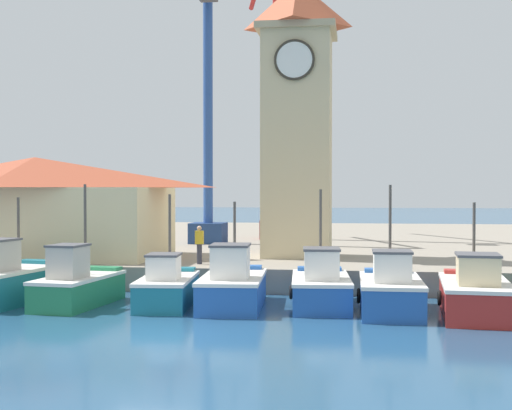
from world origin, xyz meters
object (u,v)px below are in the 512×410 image
object	(u,v)px
port_crane_near	(208,128)
port_crane_far	(276,112)
fishing_boat_right_inner	(321,287)
clock_tower	(297,112)
warehouse_left	(35,206)
fishing_boat_far_right	(475,294)
fishing_boat_mid_right	(233,286)
fishing_boat_mid_left	(77,285)
dock_worker_near_tower	(199,244)
fishing_boat_center	(167,287)
fishing_boat_left_inner	(9,281)
fishing_boat_right_outer	(391,291)

from	to	relation	value
port_crane_near	port_crane_far	bearing A→B (deg)	52.02
fishing_boat_right_inner	port_crane_far	world-z (taller)	port_crane_far
clock_tower	warehouse_left	xyz separation A→B (m)	(-12.32, -1.59, -4.41)
fishing_boat_far_right	warehouse_left	distance (m)	20.69
fishing_boat_mid_right	clock_tower	distance (m)	11.38
fishing_boat_mid_left	fishing_boat_right_inner	bearing A→B (deg)	6.35
dock_worker_near_tower	port_crane_near	bearing A→B (deg)	100.27
fishing_boat_center	dock_worker_near_tower	xyz separation A→B (m)	(0.08, 4.85, 1.18)
clock_tower	fishing_boat_mid_left	bearing A→B (deg)	-127.20
fishing_boat_center	fishing_boat_far_right	world-z (taller)	fishing_boat_center
fishing_boat_mid_right	fishing_boat_right_inner	size ratio (longest dim) A/B	1.06
fishing_boat_mid_left	fishing_boat_left_inner	bearing A→B (deg)	176.50
clock_tower	port_crane_near	bearing A→B (deg)	126.82
fishing_boat_mid_left	fishing_boat_far_right	size ratio (longest dim) A/B	0.88
clock_tower	warehouse_left	world-z (taller)	clock_tower
fishing_boat_far_right	port_crane_far	distance (m)	25.19
clock_tower	port_crane_near	distance (m)	9.99
fishing_boat_left_inner	fishing_boat_right_inner	bearing A→B (deg)	4.01
fishing_boat_mid_left	fishing_boat_right_inner	world-z (taller)	fishing_boat_mid_left
fishing_boat_right_inner	clock_tower	bearing A→B (deg)	100.46
fishing_boat_mid_left	fishing_boat_right_inner	xyz separation A→B (m)	(8.60, 0.96, -0.02)
fishing_boat_center	port_crane_near	xyz separation A→B (m)	(-2.09, 16.86, 7.13)
clock_tower	warehouse_left	bearing A→B (deg)	-172.64
fishing_boat_mid_right	port_crane_near	world-z (taller)	port_crane_near
fishing_boat_far_right	dock_worker_near_tower	bearing A→B (deg)	152.68
fishing_boat_center	port_crane_near	distance (m)	18.42
fishing_boat_left_inner	fishing_boat_right_inner	xyz separation A→B (m)	(11.29, 0.79, -0.10)
fishing_boat_right_inner	port_crane_near	bearing A→B (deg)	114.73
fishing_boat_right_inner	dock_worker_near_tower	size ratio (longest dim) A/B	2.86
fishing_boat_mid_right	fishing_boat_mid_left	bearing A→B (deg)	-174.89
warehouse_left	port_crane_near	xyz separation A→B (m)	(6.34, 9.59, 4.40)
clock_tower	dock_worker_near_tower	distance (m)	8.13
fishing_boat_far_right	port_crane_near	xyz separation A→B (m)	(-12.63, 17.40, 7.07)
port_crane_near	dock_worker_near_tower	bearing A→B (deg)	-79.73
fishing_boat_mid_right	fishing_boat_right_outer	world-z (taller)	fishing_boat_right_outer
fishing_boat_right_outer	clock_tower	distance (m)	12.23
fishing_boat_left_inner	dock_worker_near_tower	bearing A→B (deg)	40.81
fishing_boat_left_inner	warehouse_left	distance (m)	8.38
fishing_boat_center	clock_tower	xyz separation A→B (m)	(3.90, 8.86, 7.13)
fishing_boat_mid_right	fishing_boat_far_right	distance (m)	8.20
fishing_boat_mid_right	port_crane_far	world-z (taller)	port_crane_far
port_crane_far	dock_worker_near_tower	size ratio (longest dim) A/B	12.83
warehouse_left	fishing_boat_center	bearing A→B (deg)	-40.77
fishing_boat_center	fishing_boat_mid_left	bearing A→B (deg)	-172.06
fishing_boat_mid_left	fishing_boat_center	distance (m)	3.20
fishing_boat_mid_right	warehouse_left	bearing A→B (deg)	146.22
fishing_boat_mid_left	fishing_boat_far_right	distance (m)	13.70
clock_tower	fishing_boat_center	bearing A→B (deg)	-113.73
fishing_boat_right_outer	port_crane_near	xyz separation A→B (m)	(-9.91, 17.18, 7.06)
fishing_boat_far_right	clock_tower	bearing A→B (deg)	125.22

